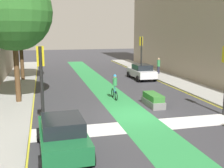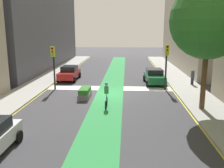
# 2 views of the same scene
# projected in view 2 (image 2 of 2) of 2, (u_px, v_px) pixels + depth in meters

# --- Properties ---
(ground_plane) EXTENTS (120.00, 120.00, 0.00)m
(ground_plane) POSITION_uv_depth(u_px,v_px,m) (108.00, 93.00, 22.39)
(ground_plane) COLOR #38383D
(bike_lane_paint) EXTENTS (2.40, 60.00, 0.01)m
(bike_lane_paint) POSITION_uv_depth(u_px,v_px,m) (110.00, 93.00, 22.39)
(bike_lane_paint) COLOR #2D8C47
(bike_lane_paint) RESTS_ON ground_plane
(crosswalk_band) EXTENTS (12.00, 1.80, 0.01)m
(crosswalk_band) POSITION_uv_depth(u_px,v_px,m) (110.00, 88.00, 24.34)
(crosswalk_band) COLOR silver
(crosswalk_band) RESTS_ON ground_plane
(sidewalk_left) EXTENTS (3.00, 60.00, 0.15)m
(sidewalk_left) POSITION_uv_depth(u_px,v_px,m) (193.00, 94.00, 21.96)
(sidewalk_left) COLOR #9E9E99
(sidewalk_left) RESTS_ON ground_plane
(curb_stripe_left) EXTENTS (0.16, 60.00, 0.01)m
(curb_stripe_left) POSITION_uv_depth(u_px,v_px,m) (176.00, 94.00, 22.06)
(curb_stripe_left) COLOR yellow
(curb_stripe_left) RESTS_ON ground_plane
(sidewalk_right) EXTENTS (3.00, 60.00, 0.15)m
(sidewalk_right) POSITION_uv_depth(u_px,v_px,m) (27.00, 91.00, 22.80)
(sidewalk_right) COLOR #9E9E99
(sidewalk_right) RESTS_ON ground_plane
(curb_stripe_right) EXTENTS (0.16, 60.00, 0.01)m
(curb_stripe_right) POSITION_uv_depth(u_px,v_px,m) (43.00, 92.00, 22.73)
(curb_stripe_right) COLOR yellow
(curb_stripe_right) RESTS_ON ground_plane
(traffic_signal_near_right) EXTENTS (0.35, 0.52, 4.09)m
(traffic_signal_near_right) POSITION_uv_depth(u_px,v_px,m) (53.00, 60.00, 23.22)
(traffic_signal_near_right) COLOR black
(traffic_signal_near_right) RESTS_ON ground_plane
(traffic_signal_near_left) EXTENTS (0.35, 0.52, 4.25)m
(traffic_signal_near_left) POSITION_uv_depth(u_px,v_px,m) (167.00, 59.00, 23.03)
(traffic_signal_near_left) COLOR black
(traffic_signal_near_left) RESTS_ON ground_plane
(car_green_left_near) EXTENTS (2.15, 4.26, 1.57)m
(car_green_left_near) POSITION_uv_depth(u_px,v_px,m) (154.00, 76.00, 26.20)
(car_green_left_near) COLOR #196033
(car_green_left_near) RESTS_ON ground_plane
(car_red_right_near) EXTENTS (2.05, 4.22, 1.57)m
(car_red_right_near) POSITION_uv_depth(u_px,v_px,m) (69.00, 73.00, 28.25)
(car_red_right_near) COLOR #A51919
(car_red_right_near) RESTS_ON ground_plane
(cyclist_in_lane) EXTENTS (0.32, 1.73, 1.86)m
(cyclist_in_lane) POSITION_uv_depth(u_px,v_px,m) (106.00, 95.00, 18.18)
(cyclist_in_lane) COLOR black
(cyclist_in_lane) RESTS_ON ground_plane
(pedestrian_sidewalk_left_a) EXTENTS (0.34, 0.34, 1.58)m
(pedestrian_sidewalk_left_a) POSITION_uv_depth(u_px,v_px,m) (192.00, 77.00, 25.14)
(pedestrian_sidewalk_left_a) COLOR #262638
(pedestrian_sidewalk_left_a) RESTS_ON sidewalk_left
(street_tree_near) EXTENTS (5.12, 5.12, 8.61)m
(street_tree_near) POSITION_uv_depth(u_px,v_px,m) (209.00, 21.00, 16.31)
(street_tree_near) COLOR brown
(street_tree_near) RESTS_ON sidewalk_left
(median_planter) EXTENTS (0.88, 2.20, 0.85)m
(median_planter) POSITION_uv_depth(u_px,v_px,m) (85.00, 93.00, 20.87)
(median_planter) COLOR slate
(median_planter) RESTS_ON ground_plane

